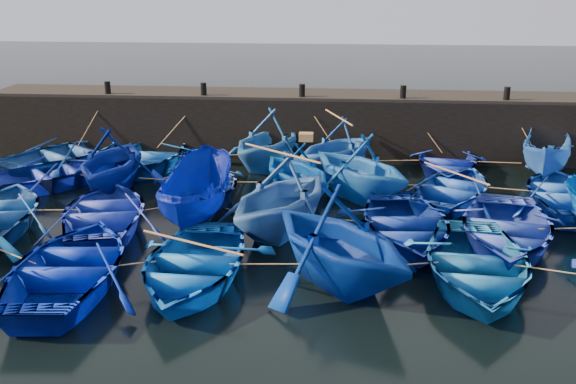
# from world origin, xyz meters

# --- Properties ---
(ground) EXTENTS (120.00, 120.00, 0.00)m
(ground) POSITION_xyz_m (0.00, 0.00, 0.00)
(ground) COLOR black
(ground) RESTS_ON ground
(quay_wall) EXTENTS (26.00, 2.50, 2.50)m
(quay_wall) POSITION_xyz_m (0.00, 10.50, 1.25)
(quay_wall) COLOR black
(quay_wall) RESTS_ON ground
(quay_top) EXTENTS (26.00, 2.50, 0.12)m
(quay_top) POSITION_xyz_m (0.00, 10.50, 2.56)
(quay_top) COLOR black
(quay_top) RESTS_ON quay_wall
(bollard_0) EXTENTS (0.24, 0.24, 0.50)m
(bollard_0) POSITION_xyz_m (-8.00, 9.60, 2.87)
(bollard_0) COLOR black
(bollard_0) RESTS_ON quay_top
(bollard_1) EXTENTS (0.24, 0.24, 0.50)m
(bollard_1) POSITION_xyz_m (-4.00, 9.60, 2.87)
(bollard_1) COLOR black
(bollard_1) RESTS_ON quay_top
(bollard_2) EXTENTS (0.24, 0.24, 0.50)m
(bollard_2) POSITION_xyz_m (0.00, 9.60, 2.87)
(bollard_2) COLOR black
(bollard_2) RESTS_ON quay_top
(bollard_3) EXTENTS (0.24, 0.24, 0.50)m
(bollard_3) POSITION_xyz_m (4.00, 9.60, 2.87)
(bollard_3) COLOR black
(bollard_3) RESTS_ON quay_top
(bollard_4) EXTENTS (0.24, 0.24, 0.50)m
(bollard_4) POSITION_xyz_m (8.00, 9.60, 2.87)
(bollard_4) COLOR black
(bollard_4) RESTS_ON quay_top
(boat_0) EXTENTS (6.25, 6.65, 1.12)m
(boat_0) POSITION_xyz_m (-9.19, 7.57, 0.56)
(boat_0) COLOR navy
(boat_0) RESTS_ON ground
(boat_1) EXTENTS (4.06, 5.47, 1.09)m
(boat_1) POSITION_xyz_m (-5.88, 7.69, 0.55)
(boat_1) COLOR #104CA1
(boat_1) RESTS_ON ground
(boat_2) EXTENTS (5.32, 5.66, 2.38)m
(boat_2) POSITION_xyz_m (-1.22, 8.13, 1.19)
(boat_2) COLOR #225FA7
(boat_2) RESTS_ON ground
(boat_3) EXTENTS (5.40, 5.48, 2.18)m
(boat_3) POSITION_xyz_m (1.50, 7.63, 1.09)
(boat_3) COLOR #1A52AA
(boat_3) RESTS_ON ground
(boat_4) EXTENTS (3.98, 5.12, 0.97)m
(boat_4) POSITION_xyz_m (5.62, 7.93, 0.49)
(boat_4) COLOR navy
(boat_4) RESTS_ON ground
(boat_5) EXTENTS (3.06, 4.81, 1.74)m
(boat_5) POSITION_xyz_m (9.26, 7.83, 0.87)
(boat_5) COLOR blue
(boat_5) RESTS_ON ground
(boat_6) EXTENTS (5.94, 5.92, 1.01)m
(boat_6) POSITION_xyz_m (-8.71, 5.14, 0.51)
(boat_6) COLOR #192DAD
(boat_6) RESTS_ON ground
(boat_7) EXTENTS (3.99, 4.60, 2.37)m
(boat_7) POSITION_xyz_m (-6.22, 4.74, 1.19)
(boat_7) COLOR navy
(boat_7) RESTS_ON ground
(boat_8) EXTENTS (4.70, 5.51, 0.97)m
(boat_8) POSITION_xyz_m (-2.99, 4.55, 0.48)
(boat_8) COLOR #2A4EA5
(boat_8) RESTS_ON ground
(boat_9) EXTENTS (4.88, 5.02, 2.02)m
(boat_9) POSITION_xyz_m (0.17, 4.65, 1.01)
(boat_9) COLOR #03439D
(boat_9) RESTS_ON ground
(boat_10) EXTENTS (5.79, 5.85, 2.33)m
(boat_10) POSITION_xyz_m (2.29, 4.78, 1.17)
(boat_10) COLOR blue
(boat_10) RESTS_ON ground
(boat_11) EXTENTS (5.10, 5.70, 0.97)m
(boat_11) POSITION_xyz_m (5.42, 4.74, 0.49)
(boat_11) COLOR #103B9B
(boat_11) RESTS_ON ground
(boat_12) EXTENTS (4.10, 5.35, 1.03)m
(boat_12) POSITION_xyz_m (8.89, 4.43, 0.52)
(boat_12) COLOR #1545B4
(boat_12) RESTS_ON ground
(boat_13) EXTENTS (4.52, 5.50, 1.00)m
(boat_13) POSITION_xyz_m (-8.47, 1.26, 0.50)
(boat_13) COLOR navy
(boat_13) RESTS_ON ground
(boat_14) EXTENTS (4.69, 5.77, 1.05)m
(boat_14) POSITION_xyz_m (-5.28, 1.41, 0.53)
(boat_14) COLOR #1A2D9E
(boat_14) RESTS_ON ground
(boat_15) EXTENTS (1.93, 4.96, 1.91)m
(boat_15) POSITION_xyz_m (-2.67, 1.93, 0.95)
(boat_15) COLOR #00107E
(boat_15) RESTS_ON ground
(boat_16) EXTENTS (5.65, 5.93, 2.43)m
(boat_16) POSITION_xyz_m (-0.03, 1.36, 1.22)
(boat_16) COLOR #255392
(boat_16) RESTS_ON ground
(boat_17) EXTENTS (4.05, 5.39, 1.06)m
(boat_17) POSITION_xyz_m (3.50, 1.18, 0.53)
(boat_17) COLOR navy
(boat_17) RESTS_ON ground
(boat_18) EXTENTS (4.77, 5.94, 1.10)m
(boat_18) POSITION_xyz_m (6.24, 1.02, 0.55)
(boat_18) COLOR #1D359A
(boat_18) RESTS_ON ground
(boat_21) EXTENTS (4.28, 5.65, 1.11)m
(boat_21) POSITION_xyz_m (-4.73, -2.38, 0.55)
(boat_21) COLOR #00168C
(boat_21) RESTS_ON ground
(boat_22) EXTENTS (3.80, 5.19, 1.05)m
(boat_22) POSITION_xyz_m (-1.87, -1.98, 0.53)
(boat_22) COLOR blue
(boat_22) RESTS_ON ground
(boat_23) EXTENTS (6.22, 6.29, 2.51)m
(boat_23) POSITION_xyz_m (1.65, -1.83, 1.25)
(boat_23) COLOR navy
(boat_23) RESTS_ON ground
(boat_24) EXTENTS (4.18, 5.56, 1.09)m
(boat_24) POSITION_xyz_m (4.98, -1.44, 0.55)
(boat_24) COLOR #0F5590
(boat_24) RESTS_ON ground
(wooden_crate) EXTENTS (0.47, 0.38, 0.26)m
(wooden_crate) POSITION_xyz_m (0.47, 4.65, 2.15)
(wooden_crate) COLOR olive
(wooden_crate) RESTS_ON boat_9
(mooring_ropes) EXTENTS (18.49, 11.92, 2.10)m
(mooring_ropes) POSITION_xyz_m (0.21, 5.01, 0.88)
(mooring_ropes) COLOR tan
(mooring_ropes) RESTS_ON ground
(loose_oars) EXTENTS (9.55, 11.69, 1.52)m
(loose_oars) POSITION_xyz_m (1.26, 2.94, 1.69)
(loose_oars) COLOR #99724C
(loose_oars) RESTS_ON ground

